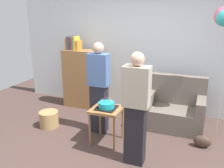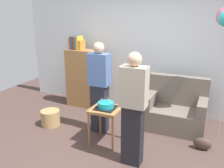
{
  "view_description": "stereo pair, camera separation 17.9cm",
  "coord_description": "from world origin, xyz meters",
  "px_view_note": "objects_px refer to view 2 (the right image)",
  "views": [
    {
      "loc": [
        1.2,
        -3.06,
        2.14
      ],
      "look_at": [
        -0.21,
        0.59,
        0.95
      ],
      "focal_mm": 39.05,
      "sensor_mm": 36.0,
      "label": 1
    },
    {
      "loc": [
        1.37,
        -2.99,
        2.14
      ],
      "look_at": [
        -0.21,
        0.59,
        0.95
      ],
      "focal_mm": 39.05,
      "sensor_mm": 36.0,
      "label": 2
    }
  ],
  "objects_px": {
    "couch": "(175,111)",
    "wicker_basket": "(50,118)",
    "person_blowing_candles": "(99,88)",
    "birthday_cake": "(106,105)",
    "side_table": "(106,113)",
    "person_holding_cake": "(133,110)",
    "bookshelf": "(84,77)",
    "handbag": "(202,144)"
  },
  "relations": [
    {
      "from": "person_blowing_candles",
      "to": "handbag",
      "type": "height_order",
      "value": "person_blowing_candles"
    },
    {
      "from": "side_table",
      "to": "person_holding_cake",
      "type": "height_order",
      "value": "person_holding_cake"
    },
    {
      "from": "person_blowing_candles",
      "to": "person_holding_cake",
      "type": "xyz_separation_m",
      "value": [
        0.87,
        -0.7,
        0.0
      ]
    },
    {
      "from": "couch",
      "to": "bookshelf",
      "type": "distance_m",
      "value": 2.16
    },
    {
      "from": "person_blowing_candles",
      "to": "couch",
      "type": "bearing_deg",
      "value": 48.72
    },
    {
      "from": "couch",
      "to": "person_holding_cake",
      "type": "height_order",
      "value": "person_holding_cake"
    },
    {
      "from": "bookshelf",
      "to": "wicker_basket",
      "type": "xyz_separation_m",
      "value": [
        -0.09,
        -1.18,
        -0.53
      ]
    },
    {
      "from": "couch",
      "to": "birthday_cake",
      "type": "bearing_deg",
      "value": -134.17
    },
    {
      "from": "person_holding_cake",
      "to": "handbag",
      "type": "xyz_separation_m",
      "value": [
        0.92,
        0.78,
        -0.73
      ]
    },
    {
      "from": "person_holding_cake",
      "to": "wicker_basket",
      "type": "xyz_separation_m",
      "value": [
        -1.84,
        0.51,
        -0.68
      ]
    },
    {
      "from": "bookshelf",
      "to": "person_blowing_candles",
      "type": "height_order",
      "value": "person_blowing_candles"
    },
    {
      "from": "person_blowing_candles",
      "to": "wicker_basket",
      "type": "bearing_deg",
      "value": -149.02
    },
    {
      "from": "side_table",
      "to": "person_holding_cake",
      "type": "bearing_deg",
      "value": -32.69
    },
    {
      "from": "wicker_basket",
      "to": "person_blowing_candles",
      "type": "bearing_deg",
      "value": 11.14
    },
    {
      "from": "birthday_cake",
      "to": "person_holding_cake",
      "type": "relative_size",
      "value": 0.2
    },
    {
      "from": "side_table",
      "to": "wicker_basket",
      "type": "distance_m",
      "value": 1.3
    },
    {
      "from": "person_holding_cake",
      "to": "handbag",
      "type": "relative_size",
      "value": 5.82
    },
    {
      "from": "couch",
      "to": "bookshelf",
      "type": "bearing_deg",
      "value": 171.81
    },
    {
      "from": "side_table",
      "to": "person_blowing_candles",
      "type": "relative_size",
      "value": 0.37
    },
    {
      "from": "birthday_cake",
      "to": "handbag",
      "type": "distance_m",
      "value": 1.66
    },
    {
      "from": "handbag",
      "to": "side_table",
      "type": "bearing_deg",
      "value": -165.31
    },
    {
      "from": "couch",
      "to": "bookshelf",
      "type": "xyz_separation_m",
      "value": [
        -2.11,
        0.3,
        0.34
      ]
    },
    {
      "from": "couch",
      "to": "person_holding_cake",
      "type": "xyz_separation_m",
      "value": [
        -0.37,
        -1.38,
        0.49
      ]
    },
    {
      "from": "bookshelf",
      "to": "couch",
      "type": "bearing_deg",
      "value": -8.19
    },
    {
      "from": "couch",
      "to": "person_holding_cake",
      "type": "bearing_deg",
      "value": -104.88
    },
    {
      "from": "birthday_cake",
      "to": "couch",
      "type": "bearing_deg",
      "value": 45.83
    },
    {
      "from": "couch",
      "to": "wicker_basket",
      "type": "bearing_deg",
      "value": -158.41
    },
    {
      "from": "bookshelf",
      "to": "wicker_basket",
      "type": "relative_size",
      "value": 4.44
    },
    {
      "from": "handbag",
      "to": "couch",
      "type": "bearing_deg",
      "value": 132.58
    },
    {
      "from": "bookshelf",
      "to": "side_table",
      "type": "relative_size",
      "value": 2.64
    },
    {
      "from": "couch",
      "to": "person_holding_cake",
      "type": "relative_size",
      "value": 0.67
    },
    {
      "from": "bookshelf",
      "to": "handbag",
      "type": "height_order",
      "value": "bookshelf"
    },
    {
      "from": "bookshelf",
      "to": "birthday_cake",
      "type": "height_order",
      "value": "bookshelf"
    },
    {
      "from": "couch",
      "to": "side_table",
      "type": "distance_m",
      "value": 1.4
    },
    {
      "from": "bookshelf",
      "to": "person_holding_cake",
      "type": "xyz_separation_m",
      "value": [
        1.75,
        -1.68,
        0.15
      ]
    },
    {
      "from": "couch",
      "to": "person_blowing_candles",
      "type": "distance_m",
      "value": 1.5
    },
    {
      "from": "person_holding_cake",
      "to": "wicker_basket",
      "type": "height_order",
      "value": "person_holding_cake"
    },
    {
      "from": "side_table",
      "to": "wicker_basket",
      "type": "relative_size",
      "value": 1.68
    },
    {
      "from": "birthday_cake",
      "to": "person_blowing_candles",
      "type": "height_order",
      "value": "person_blowing_candles"
    },
    {
      "from": "birthday_cake",
      "to": "wicker_basket",
      "type": "distance_m",
      "value": 1.35
    },
    {
      "from": "person_blowing_candles",
      "to": "handbag",
      "type": "relative_size",
      "value": 5.82
    },
    {
      "from": "wicker_basket",
      "to": "handbag",
      "type": "bearing_deg",
      "value": 5.72
    }
  ]
}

